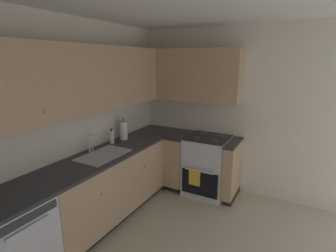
% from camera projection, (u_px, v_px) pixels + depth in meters
% --- Properties ---
extents(wall_back, '(4.04, 0.05, 2.50)m').
position_uv_depth(wall_back, '(54.00, 130.00, 2.87)').
color(wall_back, beige).
rests_on(wall_back, ground_plane).
extents(wall_right, '(0.05, 3.46, 2.50)m').
position_uv_depth(wall_right, '(247.00, 113.00, 3.77)').
color(wall_right, beige).
rests_on(wall_right, ground_plane).
extents(dishwasher, '(0.60, 0.63, 0.85)m').
position_uv_depth(dishwasher, '(11.00, 247.00, 2.24)').
color(dishwasher, silver).
rests_on(dishwasher, ground_plane).
extents(lower_cabinets_back, '(1.87, 0.62, 0.85)m').
position_uv_depth(lower_cabinets_back, '(107.00, 187.00, 3.29)').
color(lower_cabinets_back, tan).
rests_on(lower_cabinets_back, ground_plane).
extents(countertop_back, '(3.07, 0.60, 0.03)m').
position_uv_depth(countertop_back, '(105.00, 155.00, 3.18)').
color(countertop_back, '#2D2D33').
rests_on(countertop_back, lower_cabinets_back).
extents(lower_cabinets_right, '(0.62, 1.06, 0.85)m').
position_uv_depth(lower_cabinets_right, '(197.00, 164.00, 4.00)').
color(lower_cabinets_right, tan).
rests_on(lower_cabinets_right, ground_plane).
extents(countertop_right, '(0.60, 1.06, 0.03)m').
position_uv_depth(countertop_right, '(197.00, 138.00, 3.89)').
color(countertop_right, '#2D2D33').
rests_on(countertop_right, lower_cabinets_right).
extents(oven_range, '(0.68, 0.62, 1.04)m').
position_uv_depth(oven_range, '(208.00, 165.00, 3.93)').
color(oven_range, silver).
rests_on(oven_range, ground_plane).
extents(upper_cabinets_back, '(2.75, 0.34, 0.77)m').
position_uv_depth(upper_cabinets_back, '(80.00, 80.00, 2.88)').
color(upper_cabinets_back, tan).
extents(upper_cabinets_right, '(0.32, 1.60, 0.77)m').
position_uv_depth(upper_cabinets_right, '(188.00, 75.00, 3.89)').
color(upper_cabinets_right, tan).
extents(sink, '(0.64, 0.40, 0.10)m').
position_uv_depth(sink, '(104.00, 158.00, 3.13)').
color(sink, '#B7B7BC').
rests_on(sink, countertop_back).
extents(faucet, '(0.07, 0.16, 0.25)m').
position_uv_depth(faucet, '(91.00, 141.00, 3.19)').
color(faucet, silver).
rests_on(faucet, countertop_back).
extents(soap_bottle, '(0.06, 0.06, 0.21)m').
position_uv_depth(soap_bottle, '(112.00, 137.00, 3.53)').
color(soap_bottle, silver).
rests_on(soap_bottle, countertop_back).
extents(paper_towel_roll, '(0.11, 0.11, 0.33)m').
position_uv_depth(paper_towel_roll, '(124.00, 130.00, 3.72)').
color(paper_towel_roll, white).
rests_on(paper_towel_roll, countertop_back).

